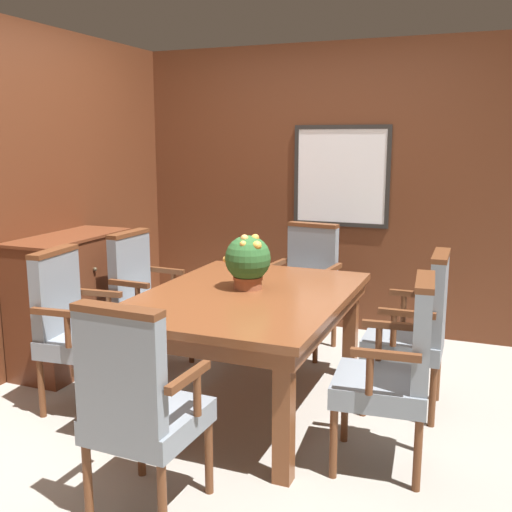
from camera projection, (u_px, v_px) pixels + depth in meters
The scene contains 12 objects.
ground_plane at pixel (223, 406), 3.77m from camera, with size 14.00×14.00×0.00m, color #A39E93.
wall_back at pixel (311, 188), 5.25m from camera, with size 7.20×0.08×2.45m.
wall_left at pixel (13, 202), 4.11m from camera, with size 0.06×7.20×2.45m.
dining_table at pixel (247, 308), 3.64m from camera, with size 1.18×1.63×0.74m.
chair_head_far at pixel (307, 282), 4.72m from camera, with size 0.53×0.50×1.00m.
chair_left_near at pixel (74, 323), 3.67m from camera, with size 0.50×0.52×1.00m.
chair_head_near at pixel (138, 402), 2.57m from camera, with size 0.51×0.48×1.00m.
chair_right_far at pixel (417, 326), 3.62m from camera, with size 0.47×0.50×1.00m.
chair_left_far at pixel (144, 295), 4.34m from camera, with size 0.48×0.51×1.00m.
chair_right_near at pixel (397, 366), 2.98m from camera, with size 0.50×0.52×1.00m.
potted_plant at pixel (248, 261), 3.69m from camera, with size 0.29×0.28×0.35m.
sideboard_cabinet at pixel (72, 301), 4.39m from camera, with size 0.45×0.96×0.97m.
Camera 1 is at (1.50, -3.19, 1.65)m, focal length 42.00 mm.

